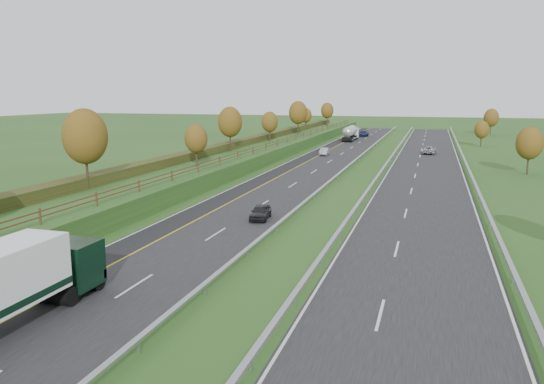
# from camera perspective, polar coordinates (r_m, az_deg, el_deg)

# --- Properties ---
(ground) EXTENTS (400.00, 400.00, 0.00)m
(ground) POSITION_cam_1_polar(r_m,az_deg,el_deg) (71.04, 9.17, 1.50)
(ground) COLOR #264C1B
(ground) RESTS_ON ground
(near_carriageway) EXTENTS (10.50, 200.00, 0.04)m
(near_carriageway) POSITION_cam_1_polar(r_m,az_deg,el_deg) (77.33, 3.80, 2.35)
(near_carriageway) COLOR black
(near_carriageway) RESTS_ON ground
(far_carriageway) EXTENTS (10.50, 200.00, 0.04)m
(far_carriageway) POSITION_cam_1_polar(r_m,az_deg,el_deg) (75.37, 16.11, 1.74)
(far_carriageway) COLOR black
(far_carriageway) RESTS_ON ground
(hard_shoulder) EXTENTS (3.00, 200.00, 0.04)m
(hard_shoulder) POSITION_cam_1_polar(r_m,az_deg,el_deg) (78.26, 1.12, 2.47)
(hard_shoulder) COLOR black
(hard_shoulder) RESTS_ON ground
(lane_markings) EXTENTS (26.75, 200.00, 0.01)m
(lane_markings) POSITION_cam_1_polar(r_m,az_deg,el_deg) (76.03, 8.48, 2.14)
(lane_markings) COLOR silver
(lane_markings) RESTS_ON near_carriageway
(embankment_left) EXTENTS (12.00, 200.00, 2.00)m
(embankment_left) POSITION_cam_1_polar(r_m,az_deg,el_deg) (81.11, -5.19, 3.41)
(embankment_left) COLOR #264C1B
(embankment_left) RESTS_ON ground
(hedge_left) EXTENTS (2.20, 180.00, 1.10)m
(hedge_left) POSITION_cam_1_polar(r_m,az_deg,el_deg) (81.71, -6.51, 4.53)
(hedge_left) COLOR #2B3315
(hedge_left) RESTS_ON embankment_left
(fence_left) EXTENTS (0.12, 189.06, 1.20)m
(fence_left) POSITION_cam_1_polar(r_m,az_deg,el_deg) (78.95, -2.28, 4.51)
(fence_left) COLOR #422B19
(fence_left) RESTS_ON embankment_left
(median_barrier_near) EXTENTS (0.32, 200.00, 0.71)m
(median_barrier_near) POSITION_cam_1_polar(r_m,az_deg,el_deg) (76.17, 7.99, 2.60)
(median_barrier_near) COLOR #94969C
(median_barrier_near) RESTS_ON ground
(median_barrier_far) EXTENTS (0.32, 200.00, 0.71)m
(median_barrier_far) POSITION_cam_1_polar(r_m,az_deg,el_deg) (75.56, 11.81, 2.41)
(median_barrier_far) COLOR #94969C
(median_barrier_far) RESTS_ON ground
(outer_barrier_far) EXTENTS (0.32, 200.00, 0.71)m
(outer_barrier_far) POSITION_cam_1_polar(r_m,az_deg,el_deg) (75.44, 20.54, 1.95)
(outer_barrier_far) COLOR #94969C
(outer_barrier_far) RESTS_ON ground
(trees_left) EXTENTS (6.64, 164.30, 7.66)m
(trees_left) POSITION_cam_1_polar(r_m,az_deg,el_deg) (77.38, -5.95, 7.05)
(trees_left) COLOR #2D2116
(trees_left) RESTS_ON embankment_left
(trees_far) EXTENTS (8.45, 118.60, 7.12)m
(trees_far) POSITION_cam_1_polar(r_m,az_deg,el_deg) (104.74, 23.85, 5.94)
(trees_far) COLOR #2D2116
(trees_far) RESTS_ON ground
(road_tanker) EXTENTS (2.40, 11.22, 3.46)m
(road_tanker) POSITION_cam_1_polar(r_m,az_deg,el_deg) (128.29, 8.46, 6.33)
(road_tanker) COLOR silver
(road_tanker) RESTS_ON near_carriageway
(car_dark_near) EXTENTS (1.94, 3.92, 1.28)m
(car_dark_near) POSITION_cam_1_polar(r_m,az_deg,el_deg) (46.90, -1.24, -2.15)
(car_dark_near) COLOR black
(car_dark_near) RESTS_ON near_carriageway
(car_silver_mid) EXTENTS (1.57, 4.05, 1.32)m
(car_silver_mid) POSITION_cam_1_polar(r_m,az_deg,el_deg) (96.66, 5.66, 4.36)
(car_silver_mid) COLOR #999A9E
(car_silver_mid) RESTS_ON near_carriageway
(car_small_far) EXTENTS (2.53, 5.56, 1.58)m
(car_small_far) POSITION_cam_1_polar(r_m,az_deg,el_deg) (140.50, 9.77, 6.22)
(car_small_far) COLOR #162046
(car_small_far) RESTS_ON near_carriageway
(car_oncoming) EXTENTS (2.63, 5.14, 1.39)m
(car_oncoming) POSITION_cam_1_polar(r_m,az_deg,el_deg) (102.64, 16.55, 4.35)
(car_oncoming) COLOR #A09FA4
(car_oncoming) RESTS_ON far_carriageway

